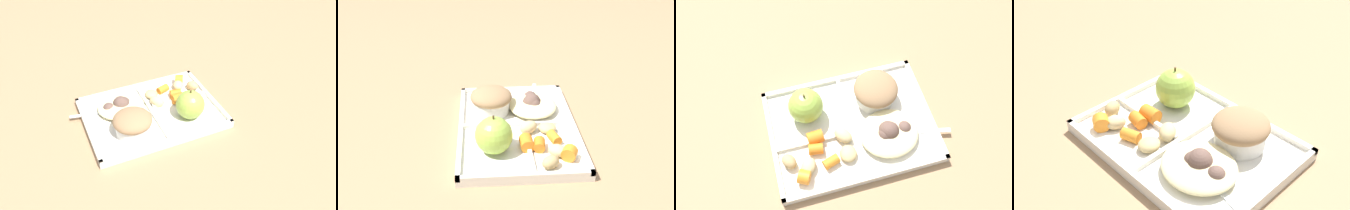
# 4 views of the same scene
# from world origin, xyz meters

# --- Properties ---
(ground) EXTENTS (6.00, 6.00, 0.00)m
(ground) POSITION_xyz_m (0.00, 0.00, 0.00)
(ground) COLOR #997551
(lunch_tray) EXTENTS (0.33, 0.24, 0.02)m
(lunch_tray) POSITION_xyz_m (-0.00, -0.00, 0.01)
(lunch_tray) COLOR silver
(lunch_tray) RESTS_ON ground
(green_apple) EXTENTS (0.07, 0.07, 0.08)m
(green_apple) POSITION_xyz_m (-0.08, 0.05, 0.05)
(green_apple) COLOR #93B742
(green_apple) RESTS_ON lunch_tray
(bran_muffin) EXTENTS (0.09, 0.09, 0.06)m
(bran_muffin) POSITION_xyz_m (0.07, 0.05, 0.04)
(bran_muffin) COLOR silver
(bran_muffin) RESTS_ON lunch_tray
(carrot_slice_back) EXTENTS (0.03, 0.03, 0.03)m
(carrot_slice_back) POSITION_xyz_m (-0.08, -0.01, 0.03)
(carrot_slice_back) COLOR orange
(carrot_slice_back) RESTS_ON lunch_tray
(carrot_slice_tilted) EXTENTS (0.03, 0.03, 0.02)m
(carrot_slice_tilted) POSITION_xyz_m (-0.06, -0.07, 0.02)
(carrot_slice_tilted) COLOR orange
(carrot_slice_tilted) RESTS_ON lunch_tray
(carrot_slice_center) EXTENTS (0.03, 0.03, 0.02)m
(carrot_slice_center) POSITION_xyz_m (-0.08, -0.03, 0.02)
(carrot_slice_center) COLOR orange
(carrot_slice_center) RESTS_ON lunch_tray
(carrot_slice_edge) EXTENTS (0.03, 0.03, 0.03)m
(carrot_slice_edge) POSITION_xyz_m (-0.12, -0.08, 0.03)
(carrot_slice_edge) COLOR orange
(carrot_slice_edge) RESTS_ON lunch_tray
(potato_chunk_wedge) EXTENTS (0.04, 0.04, 0.02)m
(potato_chunk_wedge) POSITION_xyz_m (-0.10, -0.06, 0.02)
(potato_chunk_wedge) COLOR tan
(potato_chunk_wedge) RESTS_ON lunch_tray
(potato_chunk_browned) EXTENTS (0.04, 0.04, 0.02)m
(potato_chunk_browned) POSITION_xyz_m (-0.14, -0.05, 0.02)
(potato_chunk_browned) COLOR tan
(potato_chunk_browned) RESTS_ON lunch_tray
(potato_chunk_small) EXTENTS (0.04, 0.04, 0.02)m
(potato_chunk_small) POSITION_xyz_m (-0.02, -0.06, 0.02)
(potato_chunk_small) COLOR tan
(potato_chunk_small) RESTS_ON lunch_tray
(potato_chunk_golden) EXTENTS (0.05, 0.05, 0.02)m
(potato_chunk_golden) POSITION_xyz_m (-0.02, -0.02, 0.02)
(potato_chunk_golden) COLOR tan
(potato_chunk_golden) RESTS_ON lunch_tray
(egg_noodle_pile) EXTENTS (0.12, 0.11, 0.02)m
(egg_noodle_pile) POSITION_xyz_m (0.07, -0.04, 0.02)
(egg_noodle_pile) COLOR beige
(egg_noodle_pile) RESTS_ON lunch_tray
(meatball_back) EXTENTS (0.04, 0.04, 0.04)m
(meatball_back) POSITION_xyz_m (0.06, -0.04, 0.03)
(meatball_back) COLOR brown
(meatball_back) RESTS_ON lunch_tray
(meatball_side) EXTENTS (0.03, 0.03, 0.03)m
(meatball_side) POSITION_xyz_m (0.06, -0.04, 0.03)
(meatball_side) COLOR brown
(meatball_side) RESTS_ON lunch_tray
(meatball_center) EXTENTS (0.03, 0.03, 0.03)m
(meatball_center) POSITION_xyz_m (0.10, -0.04, 0.03)
(meatball_center) COLOR brown
(meatball_center) RESTS_ON lunch_tray
(meatball_front) EXTENTS (0.04, 0.04, 0.04)m
(meatball_front) POSITION_xyz_m (0.07, -0.04, 0.03)
(meatball_front) COLOR brown
(meatball_front) RESTS_ON lunch_tray
(plastic_fork) EXTENTS (0.15, 0.05, 0.00)m
(plastic_fork) POSITION_xyz_m (0.11, -0.04, 0.01)
(plastic_fork) COLOR white
(plastic_fork) RESTS_ON lunch_tray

